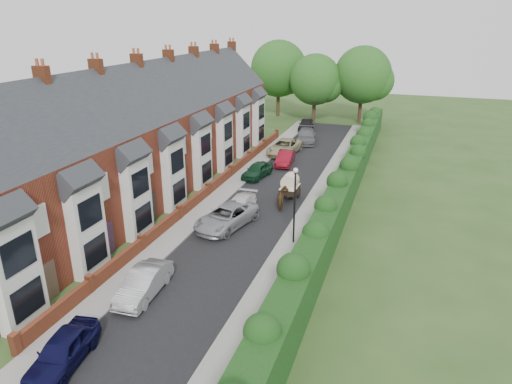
# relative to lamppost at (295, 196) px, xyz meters

# --- Properties ---
(ground) EXTENTS (140.00, 140.00, 0.00)m
(ground) POSITION_rel_lamppost_xyz_m (-3.40, -4.00, -3.30)
(ground) COLOR #2D4C1E
(ground) RESTS_ON ground
(road) EXTENTS (6.00, 58.00, 0.02)m
(road) POSITION_rel_lamppost_xyz_m (-3.90, 7.00, -3.29)
(road) COLOR black
(road) RESTS_ON ground
(pavement_hedge_side) EXTENTS (2.20, 58.00, 0.12)m
(pavement_hedge_side) POSITION_rel_lamppost_xyz_m (0.20, 7.00, -3.24)
(pavement_hedge_side) COLOR gray
(pavement_hedge_side) RESTS_ON ground
(pavement_house_side) EXTENTS (1.70, 58.00, 0.12)m
(pavement_house_side) POSITION_rel_lamppost_xyz_m (-7.75, 7.00, -3.24)
(pavement_house_side) COLOR gray
(pavement_house_side) RESTS_ON ground
(kerb_hedge_side) EXTENTS (0.18, 58.00, 0.13)m
(kerb_hedge_side) POSITION_rel_lamppost_xyz_m (-0.85, 7.00, -3.23)
(kerb_hedge_side) COLOR gray
(kerb_hedge_side) RESTS_ON ground
(kerb_house_side) EXTENTS (0.18, 58.00, 0.13)m
(kerb_house_side) POSITION_rel_lamppost_xyz_m (-6.95, 7.00, -3.23)
(kerb_house_side) COLOR gray
(kerb_house_side) RESTS_ON ground
(hedge) EXTENTS (2.10, 58.00, 2.85)m
(hedge) POSITION_rel_lamppost_xyz_m (2.00, 7.00, -1.70)
(hedge) COLOR black
(hedge) RESTS_ON ground
(terrace_row) EXTENTS (9.05, 40.50, 11.50)m
(terrace_row) POSITION_rel_lamppost_xyz_m (-14.27, 5.98, 1.18)
(terrace_row) COLOR brown
(terrace_row) RESTS_ON ground
(garden_wall_row) EXTENTS (0.35, 40.35, 1.10)m
(garden_wall_row) POSITION_rel_lamppost_xyz_m (-8.75, 6.00, -2.84)
(garden_wall_row) COLOR brown
(garden_wall_row) RESTS_ON ground
(lamppost) EXTENTS (0.32, 0.32, 5.16)m
(lamppost) POSITION_rel_lamppost_xyz_m (0.00, 0.00, 0.00)
(lamppost) COLOR black
(lamppost) RESTS_ON ground
(tree_far_left) EXTENTS (7.14, 6.80, 9.29)m
(tree_far_left) POSITION_rel_lamppost_xyz_m (-6.05, 36.08, 2.41)
(tree_far_left) COLOR #332316
(tree_far_left) RESTS_ON ground
(tree_far_right) EXTENTS (7.98, 7.60, 10.31)m
(tree_far_right) POSITION_rel_lamppost_xyz_m (-0.01, 38.08, 3.02)
(tree_far_right) COLOR #332316
(tree_far_right) RESTS_ON ground
(tree_far_back) EXTENTS (8.40, 8.00, 10.82)m
(tree_far_back) POSITION_rel_lamppost_xyz_m (-11.99, 39.08, 3.32)
(tree_far_back) COLOR #332316
(tree_far_back) RESTS_ON ground
(car_navy) EXTENTS (2.24, 4.29, 1.39)m
(car_navy) POSITION_rel_lamppost_xyz_m (-6.40, -13.80, -2.60)
(car_navy) COLOR black
(car_navy) RESTS_ON ground
(car_silver_a) EXTENTS (1.77, 4.37, 1.41)m
(car_silver_a) POSITION_rel_lamppost_xyz_m (-5.98, -8.20, -2.59)
(car_silver_a) COLOR #A5A5A9
(car_silver_a) RESTS_ON ground
(car_silver_b) EXTENTS (3.69, 5.85, 1.50)m
(car_silver_b) POSITION_rel_lamppost_xyz_m (-5.06, 1.00, -2.55)
(car_silver_b) COLOR #989A9F
(car_silver_b) RESTS_ON ground
(car_white) EXTENTS (1.85, 4.40, 1.27)m
(car_white) POSITION_rel_lamppost_xyz_m (-5.00, 3.34, -2.66)
(car_white) COLOR white
(car_white) RESTS_ON ground
(car_green) EXTENTS (2.22, 4.21, 1.37)m
(car_green) POSITION_rel_lamppost_xyz_m (-6.40, 11.66, -2.61)
(car_green) COLOR #103820
(car_green) RESTS_ON ground
(car_red) EXTENTS (1.84, 4.23, 1.35)m
(car_red) POSITION_rel_lamppost_xyz_m (-5.00, 16.18, -2.62)
(car_red) COLOR maroon
(car_red) RESTS_ON ground
(car_beige) EXTENTS (2.97, 5.74, 1.55)m
(car_beige) POSITION_rel_lamppost_xyz_m (-6.08, 19.80, -2.52)
(car_beige) COLOR tan
(car_beige) RESTS_ON ground
(car_grey) EXTENTS (3.12, 5.58, 1.53)m
(car_grey) POSITION_rel_lamppost_xyz_m (-5.00, 25.40, -2.53)
(car_grey) COLOR slate
(car_grey) RESTS_ON ground
(car_black) EXTENTS (2.30, 4.62, 1.51)m
(car_black) POSITION_rel_lamppost_xyz_m (-6.40, 31.39, -2.54)
(car_black) COLOR black
(car_black) RESTS_ON ground
(horse) EXTENTS (1.33, 2.06, 1.61)m
(horse) POSITION_rel_lamppost_xyz_m (-2.22, 5.37, -2.49)
(horse) COLOR #4F361D
(horse) RESTS_ON ground
(horse_cart) EXTENTS (1.35, 2.99, 2.16)m
(horse_cart) POSITION_rel_lamppost_xyz_m (-2.22, 7.42, -2.06)
(horse_cart) COLOR black
(horse_cart) RESTS_ON ground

